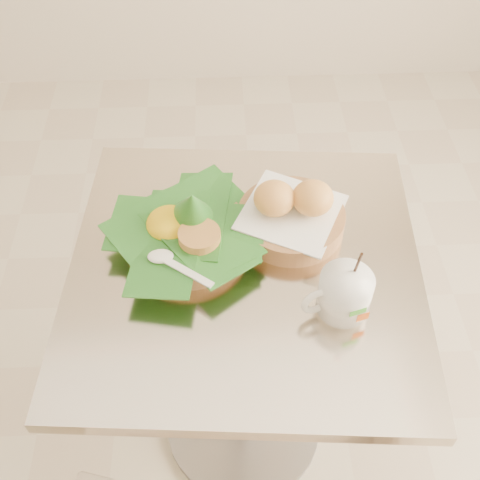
{
  "coord_description": "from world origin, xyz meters",
  "views": [
    {
      "loc": [
        0.11,
        -0.75,
        1.68
      ],
      "look_at": [
        0.14,
        0.01,
        0.82
      ],
      "focal_mm": 45.0,
      "sensor_mm": 36.0,
      "label": 1
    }
  ],
  "objects_px": {
    "cafe_table": "(244,326)",
    "coffee_mug": "(343,293)",
    "bread_basket": "(292,213)",
    "rice_basket": "(187,229)"
  },
  "relations": [
    {
      "from": "coffee_mug",
      "to": "bread_basket",
      "type": "bearing_deg",
      "value": 109.33
    },
    {
      "from": "rice_basket",
      "to": "coffee_mug",
      "type": "xyz_separation_m",
      "value": [
        0.29,
        -0.18,
        0.0
      ]
    },
    {
      "from": "cafe_table",
      "to": "rice_basket",
      "type": "xyz_separation_m",
      "value": [
        -0.12,
        0.06,
        0.26
      ]
    },
    {
      "from": "bread_basket",
      "to": "rice_basket",
      "type": "bearing_deg",
      "value": -170.77
    },
    {
      "from": "bread_basket",
      "to": "cafe_table",
      "type": "bearing_deg",
      "value": -135.85
    },
    {
      "from": "rice_basket",
      "to": "coffee_mug",
      "type": "relative_size",
      "value": 1.85
    },
    {
      "from": "cafe_table",
      "to": "bread_basket",
      "type": "height_order",
      "value": "bread_basket"
    },
    {
      "from": "cafe_table",
      "to": "rice_basket",
      "type": "height_order",
      "value": "rice_basket"
    },
    {
      "from": "rice_basket",
      "to": "bread_basket",
      "type": "relative_size",
      "value": 1.25
    },
    {
      "from": "cafe_table",
      "to": "coffee_mug",
      "type": "height_order",
      "value": "coffee_mug"
    }
  ]
}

